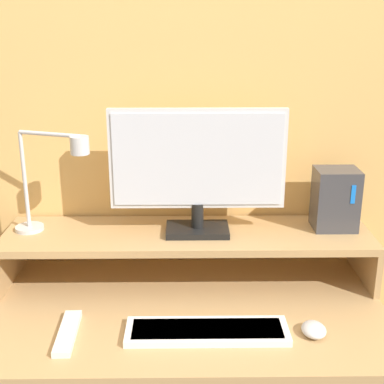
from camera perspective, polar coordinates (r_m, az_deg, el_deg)
name	(u,v)px	position (r m, az deg, el deg)	size (l,w,h in m)	color
wall_back	(187,101)	(1.67, -0.56, 9.67)	(6.00, 0.05, 2.50)	#E5AD60
desk	(188,373)	(1.65, -0.42, -18.75)	(1.10, 0.61, 0.73)	tan
monitor_shelf	(187,239)	(1.62, -0.49, -5.07)	(1.10, 0.27, 0.16)	tan
monitor	(198,166)	(1.54, 0.60, 2.76)	(0.51, 0.12, 0.37)	black
desk_lamp	(53,175)	(1.58, -14.56, 1.78)	(0.25, 0.13, 0.31)	silver
router_dock	(335,199)	(1.66, 15.03, -0.73)	(0.13, 0.11, 0.19)	#3D3D42
keyboard	(207,331)	(1.41, 1.63, -14.60)	(0.41, 0.12, 0.02)	white
mouse	(314,329)	(1.44, 12.86, -14.11)	(0.06, 0.08, 0.03)	silver
remote_control	(68,333)	(1.44, -13.12, -14.43)	(0.05, 0.19, 0.02)	white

